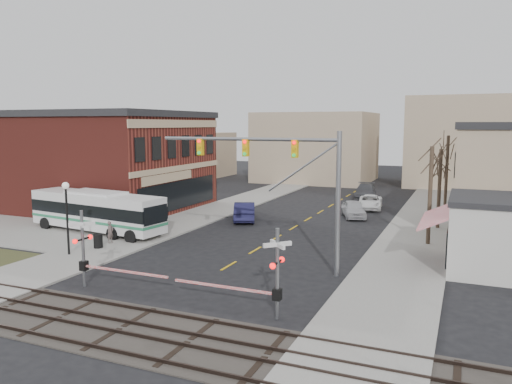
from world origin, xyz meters
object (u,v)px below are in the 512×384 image
Objects in this scene: transit_bus at (97,211)px; car_d at (365,191)px; pedestrian_near at (110,232)px; car_a at (354,209)px; street_lamp at (66,203)px; pedestrian_far at (138,218)px; rr_crossing_east at (268,274)px; rr_crossing_west at (90,250)px; trash_bin at (98,241)px; car_c at (370,202)px; traffic_signal_mast at (286,170)px; car_b at (245,211)px.

car_d is at bearing 59.45° from transit_bus.
pedestrian_near is at bearing -120.49° from car_d.
transit_bus is 2.73× the size of car_a.
transit_bus is 2.64× the size of street_lamp.
pedestrian_far reaches higher than car_d.
rr_crossing_east is 17.09m from pedestrian_near.
rr_crossing_east is (9.90, -0.20, 0.00)m from rr_crossing_west.
transit_bus is 13.19× the size of trash_bin.
car_a is at bearing -102.78° from car_c.
car_c is 23.08m from pedestrian_far.
pedestrian_near is at bearing 123.22° from rr_crossing_west.
trash_bin is 32.82m from car_d.
car_d reaches higher than car_a.
traffic_signal_mast is 8.23m from rr_crossing_east.
street_lamp is (-13.75, -2.57, -2.39)m from traffic_signal_mast.
pedestrian_near reaches higher than car_b.
rr_crossing_west is at bearing 178.85° from rr_crossing_east.
car_c is at bearing 62.85° from car_a.
rr_crossing_east is at bearing -107.74° from car_a.
car_d is (12.06, 30.52, 0.22)m from trash_bin.
street_lamp reaches higher than trash_bin.
car_b is at bearing 123.36° from traffic_signal_mast.
car_b is at bearing 69.59° from trash_bin.
rr_crossing_east reaches higher than car_c.
rr_crossing_east reaches higher than car_a.
car_b is at bearing 47.02° from transit_bus.
rr_crossing_west is at bearing -113.48° from car_c.
rr_crossing_west reaches higher than pedestrian_far.
rr_crossing_east reaches higher than pedestrian_near.
rr_crossing_west and rr_crossing_east have the same top height.
car_c is at bearing 60.61° from street_lamp.
rr_crossing_west is at bearing -145.63° from pedestrian_near.
rr_crossing_west is 8.23m from trash_bin.
street_lamp reaches higher than car_b.
street_lamp is 35.06m from car_d.
trash_bin is at bearing 156.11° from rr_crossing_east.
street_lamp is at bearing 47.25° from car_b.
car_a is 12.28m from car_d.
trash_bin is (-4.99, 6.40, -1.38)m from rr_crossing_west.
car_c is at bearing -153.81° from car_b.
street_lamp is at bearing -105.27° from trash_bin.
car_b is at bearing -22.19° from pedestrian_near.
pedestrian_far is at bearing 93.90° from street_lamp.
car_c is at bearing 48.18° from transit_bus.
transit_bus is at bearing 167.94° from traffic_signal_mast.
car_a is (-1.57, 24.89, -1.21)m from rr_crossing_east.
rr_crossing_west reaches higher than car_b.
trash_bin is 0.19× the size of car_c.
traffic_signal_mast is 2.48× the size of car_a.
rr_crossing_east is 22.12m from car_b.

